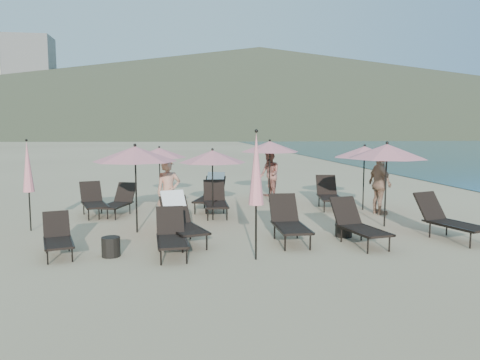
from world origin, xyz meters
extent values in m
plane|color=#D6BA8C|center=(0.00, 0.00, 0.00)|extent=(800.00, 800.00, 0.00)
cone|color=brown|center=(60.00, 300.00, 27.50)|extent=(690.00, 690.00, 55.00)
cone|color=brown|center=(190.00, 330.00, 16.00)|extent=(280.00, 280.00, 32.00)
cube|color=beige|center=(-70.00, 245.00, 24.00)|extent=(22.00, 18.00, 48.00)
cube|color=beige|center=(-45.00, 310.00, 19.00)|extent=(18.00, 16.00, 38.00)
cube|color=black|center=(-5.11, -0.54, 0.31)|extent=(0.81, 1.17, 0.04)
cube|color=black|center=(-5.29, 0.15, 0.57)|extent=(0.64, 0.53, 0.55)
cylinder|color=black|center=(-5.22, -1.03, 0.15)|extent=(0.03, 0.03, 0.30)
cylinder|color=black|center=(-5.45, -0.15, 0.15)|extent=(0.03, 0.03, 0.30)
cylinder|color=black|center=(-4.77, -0.92, 0.15)|extent=(0.03, 0.03, 0.30)
cylinder|color=black|center=(-5.01, -0.03, 0.15)|extent=(0.03, 0.03, 0.30)
cube|color=black|center=(-5.38, -0.57, 0.32)|extent=(0.34, 1.17, 0.04)
cube|color=black|center=(-4.86, -0.43, 0.32)|extent=(0.34, 1.17, 0.04)
cube|color=black|center=(-2.42, 0.02, 0.38)|extent=(1.00, 1.43, 0.05)
cube|color=black|center=(-2.66, 0.86, 0.70)|extent=(0.78, 0.66, 0.67)
cylinder|color=black|center=(-2.54, -0.57, 0.18)|extent=(0.04, 0.04, 0.37)
cylinder|color=black|center=(-2.85, 0.49, 0.18)|extent=(0.04, 0.04, 0.37)
cylinder|color=black|center=(-2.00, -0.42, 0.18)|extent=(0.04, 0.04, 0.37)
cylinder|color=black|center=(-2.31, 0.65, 0.18)|extent=(0.04, 0.04, 0.37)
cube|color=black|center=(-2.74, -0.02, 0.39)|extent=(0.45, 1.41, 0.04)
cube|color=black|center=(-2.12, 0.16, 0.39)|extent=(0.45, 1.41, 0.04)
cube|color=white|center=(-2.70, 1.01, 0.95)|extent=(0.64, 0.45, 0.40)
cube|color=black|center=(-2.76, -0.93, 0.34)|extent=(0.65, 1.20, 0.05)
cube|color=black|center=(-2.79, -0.14, 0.63)|extent=(0.63, 0.47, 0.61)
cylinder|color=black|center=(-3.00, -1.43, 0.17)|extent=(0.04, 0.04, 0.33)
cylinder|color=black|center=(-3.04, -0.42, 0.17)|extent=(0.04, 0.04, 0.33)
cylinder|color=black|center=(-2.49, -1.41, 0.17)|extent=(0.04, 0.04, 0.33)
cylinder|color=black|center=(-2.53, -0.40, 0.17)|extent=(0.04, 0.04, 0.33)
cube|color=black|center=(-3.06, -0.89, 0.35)|extent=(0.09, 1.32, 0.04)
cube|color=black|center=(-2.47, -0.87, 0.35)|extent=(0.09, 1.32, 0.04)
cube|color=black|center=(0.00, -0.24, 0.38)|extent=(0.72, 1.34, 0.05)
cube|color=black|center=(0.02, 0.64, 0.71)|extent=(0.69, 0.52, 0.68)
cylinder|color=black|center=(-0.30, -0.78, 0.19)|extent=(0.04, 0.04, 0.37)
cylinder|color=black|center=(-0.27, 0.35, 0.19)|extent=(0.04, 0.04, 0.37)
cylinder|color=black|center=(0.27, -0.80, 0.19)|extent=(0.04, 0.04, 0.37)
cylinder|color=black|center=(0.30, 0.33, 0.19)|extent=(0.04, 0.04, 0.37)
cube|color=black|center=(-0.33, -0.18, 0.40)|extent=(0.08, 1.49, 0.04)
cube|color=black|center=(0.33, -0.20, 0.40)|extent=(0.08, 1.49, 0.04)
cube|color=black|center=(1.59, -0.71, 0.37)|extent=(0.86, 1.36, 0.05)
cube|color=black|center=(1.45, 0.13, 0.68)|extent=(0.73, 0.58, 0.65)
cylinder|color=black|center=(1.41, -1.28, 0.18)|extent=(0.04, 0.04, 0.36)
cylinder|color=black|center=(1.23, -0.20, 0.18)|extent=(0.04, 0.04, 0.36)
cylinder|color=black|center=(1.95, -1.19, 0.18)|extent=(0.04, 0.04, 0.36)
cylinder|color=black|center=(1.77, -0.11, 0.18)|extent=(0.04, 0.04, 0.36)
cube|color=black|center=(1.27, -0.71, 0.38)|extent=(0.28, 1.42, 0.04)
cube|color=black|center=(1.90, -0.60, 0.38)|extent=(0.28, 1.42, 0.04)
cube|color=black|center=(4.00, -0.62, 0.39)|extent=(1.04, 1.48, 0.06)
cube|color=black|center=(3.74, 0.25, 0.72)|extent=(0.81, 0.68, 0.69)
cylinder|color=black|center=(3.87, -1.23, 0.19)|extent=(0.04, 0.04, 0.38)
cylinder|color=black|center=(3.55, -0.13, 0.19)|extent=(0.04, 0.04, 0.38)
cylinder|color=black|center=(4.11, 0.03, 0.19)|extent=(0.04, 0.04, 0.38)
cube|color=black|center=(3.66, -0.66, 0.40)|extent=(0.46, 1.46, 0.04)
cube|color=black|center=(4.30, -0.47, 0.40)|extent=(0.46, 1.46, 0.04)
cube|color=black|center=(-5.00, 3.95, 0.36)|extent=(0.97, 1.37, 0.05)
cube|color=black|center=(-5.24, 4.75, 0.67)|extent=(0.75, 0.63, 0.64)
cylinder|color=black|center=(-5.11, 3.37, 0.18)|extent=(0.04, 0.04, 0.35)
cylinder|color=black|center=(-5.42, 4.39, 0.18)|extent=(0.04, 0.04, 0.35)
cylinder|color=black|center=(-4.60, 3.53, 0.18)|extent=(0.04, 0.04, 0.35)
cylinder|color=black|center=(-4.90, 4.55, 0.18)|extent=(0.04, 0.04, 0.35)
cube|color=black|center=(-5.32, 3.91, 0.37)|extent=(0.44, 1.35, 0.04)
cube|color=black|center=(-4.72, 4.08, 0.37)|extent=(0.44, 1.35, 0.04)
cube|color=black|center=(-4.43, 3.87, 0.35)|extent=(0.98, 1.33, 0.05)
cube|color=black|center=(-4.16, 4.62, 0.64)|extent=(0.73, 0.63, 0.61)
cylinder|color=black|center=(-4.84, 3.49, 0.17)|extent=(0.04, 0.04, 0.34)
cylinder|color=black|center=(-4.49, 4.45, 0.17)|extent=(0.04, 0.04, 0.34)
cylinder|color=black|center=(-4.35, 3.32, 0.17)|extent=(0.04, 0.04, 0.34)
cylinder|color=black|center=(-4.01, 4.28, 0.17)|extent=(0.04, 0.04, 0.34)
cube|color=black|center=(-4.69, 4.02, 0.36)|extent=(0.49, 1.27, 0.04)
cube|color=black|center=(-4.13, 3.82, 0.36)|extent=(0.49, 1.27, 0.04)
cube|color=black|center=(-1.54, 4.30, 0.39)|extent=(1.09, 1.47, 0.06)
cube|color=black|center=(-1.24, 5.13, 0.71)|extent=(0.81, 0.70, 0.68)
cylinder|color=black|center=(-1.99, 3.88, 0.19)|extent=(0.04, 0.04, 0.37)
cylinder|color=black|center=(-1.61, 4.94, 0.19)|extent=(0.04, 0.04, 0.37)
cylinder|color=black|center=(-1.46, 3.68, 0.19)|extent=(0.04, 0.04, 0.37)
cylinder|color=black|center=(-1.07, 4.75, 0.19)|extent=(0.04, 0.04, 0.37)
cube|color=black|center=(-1.83, 4.46, 0.40)|extent=(0.55, 1.41, 0.04)
cube|color=black|center=(-1.21, 4.24, 0.40)|extent=(0.55, 1.41, 0.04)
cube|color=white|center=(-1.18, 5.28, 0.97)|extent=(0.66, 0.49, 0.41)
cube|color=black|center=(-1.38, 3.34, 0.38)|extent=(0.72, 1.32, 0.05)
cube|color=black|center=(-1.35, 4.21, 0.70)|extent=(0.69, 0.51, 0.67)
cylinder|color=black|center=(-1.68, 2.81, 0.18)|extent=(0.04, 0.04, 0.37)
cylinder|color=black|center=(-1.64, 3.92, 0.18)|extent=(0.04, 0.04, 0.37)
cylinder|color=black|center=(-1.12, 2.79, 0.18)|extent=(0.04, 0.04, 0.37)
cylinder|color=black|center=(-1.08, 3.90, 0.18)|extent=(0.04, 0.04, 0.37)
cube|color=black|center=(-1.70, 3.40, 0.39)|extent=(0.10, 1.46, 0.04)
cube|color=black|center=(-1.06, 3.38, 0.39)|extent=(0.10, 1.46, 0.04)
cube|color=black|center=(2.49, 4.02, 0.38)|extent=(0.90, 1.42, 0.05)
cube|color=black|center=(2.64, 4.89, 0.71)|extent=(0.76, 0.61, 0.68)
cylinder|color=black|center=(2.11, 3.53, 0.19)|extent=(0.04, 0.04, 0.37)
cylinder|color=black|center=(2.31, 4.65, 0.19)|extent=(0.04, 0.04, 0.37)
cylinder|color=black|center=(2.67, 3.43, 0.19)|extent=(0.04, 0.04, 0.37)
cylinder|color=black|center=(2.87, 4.54, 0.19)|extent=(0.04, 0.04, 0.37)
cube|color=black|center=(2.17, 4.14, 0.39)|extent=(0.31, 1.46, 0.04)
cube|color=black|center=(2.82, 4.02, 0.39)|extent=(0.31, 1.46, 0.04)
cylinder|color=black|center=(-3.63, 1.61, 1.07)|extent=(0.04, 0.04, 2.14)
cone|color=pink|center=(-3.63, 1.61, 2.04)|extent=(2.14, 2.14, 0.39)
sphere|color=black|center=(-3.63, 1.61, 2.26)|extent=(0.08, 0.08, 0.08)
cylinder|color=black|center=(-1.52, 2.90, 0.98)|extent=(0.04, 0.04, 1.96)
cone|color=pink|center=(-1.52, 2.90, 1.87)|extent=(1.96, 1.96, 0.36)
sphere|color=black|center=(-1.52, 2.90, 2.07)|extent=(0.07, 0.07, 0.07)
cylinder|color=black|center=(3.05, 1.28, 1.08)|extent=(0.05, 0.05, 2.17)
cone|color=pink|center=(3.05, 1.28, 2.07)|extent=(2.17, 2.17, 0.39)
sphere|color=black|center=(3.05, 1.28, 2.29)|extent=(0.08, 0.08, 0.08)
cylinder|color=black|center=(-3.08, 6.06, 0.95)|extent=(0.04, 0.04, 1.91)
cone|color=pink|center=(-3.08, 6.06, 1.82)|extent=(1.91, 1.91, 0.35)
sphere|color=black|center=(-3.08, 6.06, 2.02)|extent=(0.07, 0.07, 0.07)
cylinder|color=black|center=(0.84, 5.88, 1.06)|extent=(0.04, 0.04, 2.12)
cone|color=pink|center=(0.84, 5.88, 2.02)|extent=(2.12, 2.12, 0.38)
sphere|color=black|center=(0.84, 5.88, 2.24)|extent=(0.08, 0.08, 0.08)
cylinder|color=black|center=(3.53, 3.79, 1.01)|extent=(0.04, 0.04, 2.01)
cone|color=pink|center=(3.53, 3.79, 1.91)|extent=(2.01, 2.01, 0.36)
sphere|color=black|center=(3.53, 3.79, 2.13)|extent=(0.08, 0.08, 0.08)
cylinder|color=black|center=(-1.06, -1.33, 0.57)|extent=(0.04, 0.04, 1.15)
cone|color=pink|center=(-1.06, -1.33, 1.88)|extent=(0.31, 0.31, 1.46)
sphere|color=black|center=(-1.06, -1.33, 2.64)|extent=(0.07, 0.07, 0.07)
cylinder|color=black|center=(-6.41, 2.24, 0.52)|extent=(0.04, 0.04, 1.04)
cone|color=pink|center=(-6.41, 2.24, 1.70)|extent=(0.28, 0.28, 1.32)
sphere|color=black|center=(-6.41, 2.24, 2.38)|extent=(0.07, 0.07, 0.07)
cylinder|color=black|center=(-4.04, -0.62, 0.21)|extent=(0.39, 0.39, 0.42)
cylinder|color=black|center=(1.49, 0.31, 0.22)|extent=(0.42, 0.42, 0.44)
imported|color=tan|center=(-2.80, 2.36, 0.92)|extent=(0.76, 0.60, 1.85)
imported|color=#A06153|center=(1.06, 6.87, 0.91)|extent=(0.84, 1.00, 1.82)
imported|color=tan|center=(3.71, 2.98, 0.96)|extent=(0.59, 1.17, 1.92)
camera|label=1|loc=(-2.87, -10.57, 2.73)|focal=35.00mm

